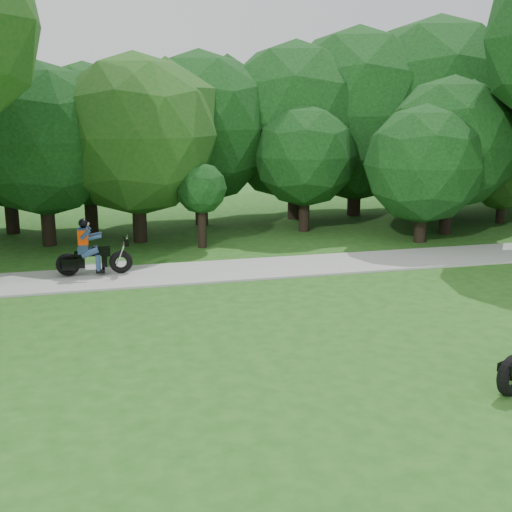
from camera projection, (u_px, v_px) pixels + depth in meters
name	position (u px, v px, depth m)	size (l,w,h in m)	color
ground	(444.00, 386.00, 10.40)	(100.00, 100.00, 0.00)	#215217
walkway	(294.00, 266.00, 17.93)	(60.00, 2.20, 0.06)	#989893
tree_line	(288.00, 126.00, 23.96)	(39.01, 11.98, 7.88)	black
touring_motorcycle	(89.00, 255.00, 16.79)	(1.98, 0.59, 1.51)	black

